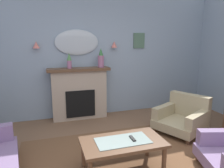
{
  "coord_description": "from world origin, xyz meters",
  "views": [
    {
      "loc": [
        -1.08,
        -2.25,
        1.73
      ],
      "look_at": [
        0.01,
        1.25,
        0.97
      ],
      "focal_mm": 33.23,
      "sensor_mm": 36.0,
      "label": 1
    }
  ],
  "objects_px": {
    "mantel_vase_left": "(101,59)",
    "framed_picture": "(139,41)",
    "wall_sconce_right": "(114,45)",
    "wall_sconce_left": "(36,45)",
    "armchair_near_fireplace": "(183,117)",
    "fireplace": "(79,94)",
    "mantel_vase_centre": "(69,61)",
    "tv_remote": "(132,139)",
    "coffee_table": "(123,145)",
    "wall_mirror": "(77,42)"
  },
  "relations": [
    {
      "from": "wall_sconce_left",
      "to": "tv_remote",
      "type": "relative_size",
      "value": 0.88
    },
    {
      "from": "fireplace",
      "to": "wall_mirror",
      "type": "height_order",
      "value": "wall_mirror"
    },
    {
      "from": "framed_picture",
      "to": "armchair_near_fireplace",
      "type": "height_order",
      "value": "framed_picture"
    },
    {
      "from": "wall_sconce_left",
      "to": "armchair_near_fireplace",
      "type": "xyz_separation_m",
      "value": [
        2.64,
        -1.41,
        -1.35
      ]
    },
    {
      "from": "fireplace",
      "to": "wall_sconce_left",
      "type": "xyz_separation_m",
      "value": [
        -0.85,
        0.09,
        1.09
      ]
    },
    {
      "from": "mantel_vase_centre",
      "to": "framed_picture",
      "type": "bearing_deg",
      "value": 6.04
    },
    {
      "from": "fireplace",
      "to": "mantel_vase_centre",
      "type": "height_order",
      "value": "mantel_vase_centre"
    },
    {
      "from": "fireplace",
      "to": "tv_remote",
      "type": "xyz_separation_m",
      "value": [
        0.38,
        -2.16,
        -0.12
      ]
    },
    {
      "from": "mantel_vase_left",
      "to": "framed_picture",
      "type": "bearing_deg",
      "value": 10.2
    },
    {
      "from": "fireplace",
      "to": "framed_picture",
      "type": "bearing_deg",
      "value": 5.77
    },
    {
      "from": "coffee_table",
      "to": "framed_picture",
      "type": "bearing_deg",
      "value": 61.44
    },
    {
      "from": "wall_mirror",
      "to": "coffee_table",
      "type": "distance_m",
      "value": 2.67
    },
    {
      "from": "mantel_vase_centre",
      "to": "framed_picture",
      "type": "xyz_separation_m",
      "value": [
        1.7,
        0.18,
        0.42
      ]
    },
    {
      "from": "wall_sconce_left",
      "to": "wall_sconce_right",
      "type": "bearing_deg",
      "value": 0.0
    },
    {
      "from": "fireplace",
      "to": "armchair_near_fireplace",
      "type": "distance_m",
      "value": 2.24
    },
    {
      "from": "mantel_vase_left",
      "to": "coffee_table",
      "type": "relative_size",
      "value": 0.39
    },
    {
      "from": "wall_mirror",
      "to": "tv_remote",
      "type": "xyz_separation_m",
      "value": [
        0.38,
        -2.3,
        -1.26
      ]
    },
    {
      "from": "wall_mirror",
      "to": "wall_sconce_right",
      "type": "distance_m",
      "value": 0.85
    },
    {
      "from": "tv_remote",
      "to": "wall_sconce_left",
      "type": "bearing_deg",
      "value": 118.7
    },
    {
      "from": "framed_picture",
      "to": "mantel_vase_centre",
      "type": "bearing_deg",
      "value": -173.96
    },
    {
      "from": "mantel_vase_centre",
      "to": "armchair_near_fireplace",
      "type": "xyz_separation_m",
      "value": [
        1.99,
        -1.29,
        -1.02
      ]
    },
    {
      "from": "fireplace",
      "to": "coffee_table",
      "type": "distance_m",
      "value": 2.18
    },
    {
      "from": "coffee_table",
      "to": "armchair_near_fireplace",
      "type": "bearing_deg",
      "value": 28.41
    },
    {
      "from": "tv_remote",
      "to": "armchair_near_fireplace",
      "type": "height_order",
      "value": "armchair_near_fireplace"
    },
    {
      "from": "wall_sconce_left",
      "to": "mantel_vase_left",
      "type": "bearing_deg",
      "value": -5.08
    },
    {
      "from": "wall_sconce_right",
      "to": "tv_remote",
      "type": "distance_m",
      "value": 2.6
    },
    {
      "from": "wall_mirror",
      "to": "wall_sconce_left",
      "type": "xyz_separation_m",
      "value": [
        -0.85,
        -0.05,
        -0.05
      ]
    },
    {
      "from": "coffee_table",
      "to": "tv_remote",
      "type": "xyz_separation_m",
      "value": [
        0.14,
        -0.0,
        0.07
      ]
    },
    {
      "from": "mantel_vase_left",
      "to": "wall_sconce_right",
      "type": "distance_m",
      "value": 0.49
    },
    {
      "from": "mantel_vase_left",
      "to": "wall_sconce_left",
      "type": "relative_size",
      "value": 3.03
    },
    {
      "from": "wall_sconce_right",
      "to": "armchair_near_fireplace",
      "type": "bearing_deg",
      "value": -56.31
    },
    {
      "from": "framed_picture",
      "to": "armchair_near_fireplace",
      "type": "xyz_separation_m",
      "value": [
        0.29,
        -1.47,
        -1.44
      ]
    },
    {
      "from": "wall_mirror",
      "to": "wall_sconce_right",
      "type": "height_order",
      "value": "wall_mirror"
    },
    {
      "from": "mantel_vase_centre",
      "to": "mantel_vase_left",
      "type": "height_order",
      "value": "mantel_vase_left"
    },
    {
      "from": "wall_mirror",
      "to": "wall_sconce_right",
      "type": "relative_size",
      "value": 6.86
    },
    {
      "from": "mantel_vase_centre",
      "to": "framed_picture",
      "type": "relative_size",
      "value": 0.93
    },
    {
      "from": "mantel_vase_centre",
      "to": "armchair_near_fireplace",
      "type": "height_order",
      "value": "mantel_vase_centre"
    },
    {
      "from": "wall_sconce_right",
      "to": "tv_remote",
      "type": "bearing_deg",
      "value": -101.77
    },
    {
      "from": "wall_mirror",
      "to": "tv_remote",
      "type": "relative_size",
      "value": 6.0
    },
    {
      "from": "wall_sconce_left",
      "to": "coffee_table",
      "type": "xyz_separation_m",
      "value": [
        1.09,
        -2.25,
        -1.28
      ]
    },
    {
      "from": "mantel_vase_left",
      "to": "wall_sconce_left",
      "type": "distance_m",
      "value": 1.39
    },
    {
      "from": "mantel_vase_left",
      "to": "framed_picture",
      "type": "relative_size",
      "value": 1.18
    },
    {
      "from": "wall_mirror",
      "to": "mantel_vase_left",
      "type": "bearing_deg",
      "value": -18.78
    },
    {
      "from": "fireplace",
      "to": "wall_mirror",
      "type": "bearing_deg",
      "value": 90.0
    },
    {
      "from": "wall_sconce_left",
      "to": "armchair_near_fireplace",
      "type": "relative_size",
      "value": 0.13
    },
    {
      "from": "mantel_vase_left",
      "to": "tv_remote",
      "type": "xyz_separation_m",
      "value": [
        -0.12,
        -2.13,
        -0.89
      ]
    },
    {
      "from": "mantel_vase_centre",
      "to": "wall_sconce_left",
      "type": "relative_size",
      "value": 2.39
    },
    {
      "from": "mantel_vase_centre",
      "to": "mantel_vase_left",
      "type": "relative_size",
      "value": 0.79
    },
    {
      "from": "mantel_vase_centre",
      "to": "coffee_table",
      "type": "height_order",
      "value": "mantel_vase_centre"
    },
    {
      "from": "fireplace",
      "to": "wall_sconce_right",
      "type": "relative_size",
      "value": 9.71
    }
  ]
}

